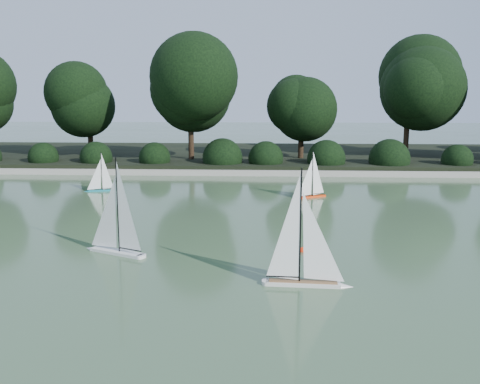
% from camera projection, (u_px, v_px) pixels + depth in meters
% --- Properties ---
extents(ground, '(80.00, 80.00, 0.00)m').
position_uv_depth(ground, '(283.00, 261.00, 8.69)').
color(ground, '#395533').
rests_on(ground, ground).
extents(pond_coping, '(40.00, 0.35, 0.18)m').
position_uv_depth(pond_coping, '(274.00, 173.00, 17.51)').
color(pond_coping, gray).
rests_on(pond_coping, ground).
extents(far_bank, '(40.00, 8.00, 0.30)m').
position_uv_depth(far_bank, '(273.00, 157.00, 21.42)').
color(far_bank, black).
rests_on(far_bank, ground).
extents(tree_line, '(26.31, 3.93, 4.39)m').
position_uv_depth(tree_line, '(308.00, 94.00, 19.37)').
color(tree_line, black).
rests_on(tree_line, ground).
extents(shrub_hedge, '(29.10, 1.10, 1.10)m').
position_uv_depth(shrub_hedge, '(274.00, 159.00, 18.32)').
color(shrub_hedge, black).
rests_on(shrub_hedge, ground).
extents(sailboat_white_a, '(1.23, 0.71, 1.76)m').
position_uv_depth(sailboat_white_a, '(112.00, 237.00, 9.08)').
color(sailboat_white_a, silver).
rests_on(sailboat_white_a, ground).
extents(sailboat_white_b, '(1.31, 0.28, 1.79)m').
position_uv_depth(sailboat_white_b, '(310.00, 267.00, 7.54)').
color(sailboat_white_b, silver).
rests_on(sailboat_white_b, ground).
extents(sailboat_orange, '(0.91, 0.58, 1.33)m').
position_uv_depth(sailboat_orange, '(309.00, 190.00, 13.84)').
color(sailboat_orange, '#F74212').
rests_on(sailboat_orange, ground).
extents(sailboat_teal, '(0.85, 0.32, 1.17)m').
position_uv_depth(sailboat_teal, '(99.00, 185.00, 14.75)').
color(sailboat_teal, teal).
rests_on(sailboat_teal, ground).
extents(race_buoy, '(0.15, 0.15, 0.15)m').
position_uv_depth(race_buoy, '(303.00, 251.00, 9.22)').
color(race_buoy, '#FF310D').
rests_on(race_buoy, ground).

